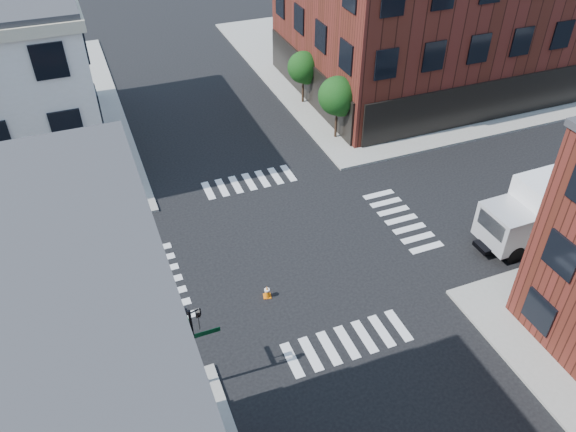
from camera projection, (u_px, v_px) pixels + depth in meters
The scene contains 8 objects.
ground at pixel (290, 249), 30.70m from camera, with size 120.00×120.00×0.00m, color black.
sidewalk_ne at pixel (415, 56), 52.23m from camera, with size 30.00×30.00×0.15m, color gray.
building_ne at pixel (454, 7), 44.79m from camera, with size 25.00×16.00×12.00m, color #451A11.
tree_near at pixel (338, 98), 38.31m from camera, with size 2.69×2.69×4.49m.
tree_far at pixel (304, 69), 42.90m from camera, with size 2.43×2.43×4.07m.
signal_pole at pixel (195, 339), 22.07m from camera, with size 1.29×1.24×4.60m.
box_truck at pixel (555, 206), 30.46m from camera, with size 8.49×2.73×3.81m.
traffic_cone at pixel (267, 292), 27.63m from camera, with size 0.46×0.46×0.70m.
Camera 1 is at (-8.67, -21.52, 20.18)m, focal length 35.00 mm.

